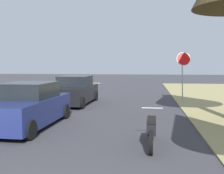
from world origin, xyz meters
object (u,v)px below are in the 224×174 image
parked_motorcycle (152,129)px  parked_sedan_navy (28,106)px  parked_sedan_black (75,91)px  stop_sign_far (183,66)px

parked_motorcycle → parked_sedan_navy: bearing=156.6°
parked_sedan_black → parked_sedan_navy: bearing=-91.6°
stop_sign_far → parked_motorcycle: 9.82m
parked_sedan_black → stop_sign_far: bearing=16.0°
parked_sedan_navy → parked_sedan_black: 5.82m
stop_sign_far → parked_sedan_navy: 9.99m
parked_sedan_navy → stop_sign_far: bearing=50.1°
parked_sedan_navy → parked_sedan_black: same height
stop_sign_far → parked_sedan_black: bearing=-164.0°
stop_sign_far → parked_motorcycle: stop_sign_far is taller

